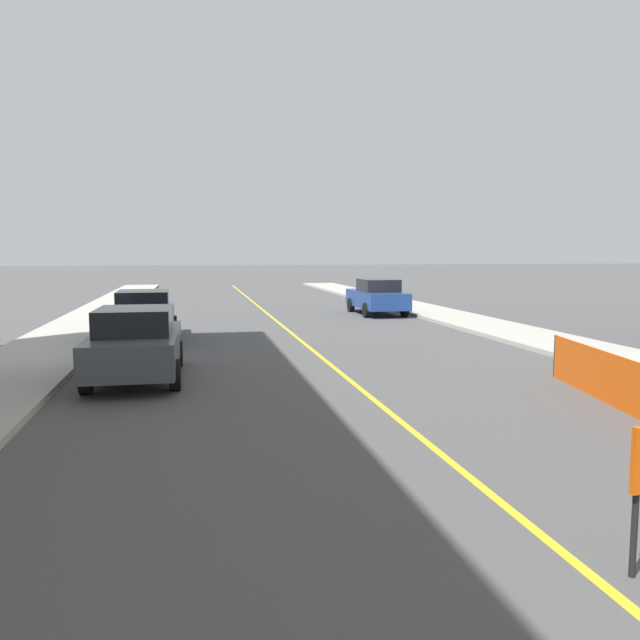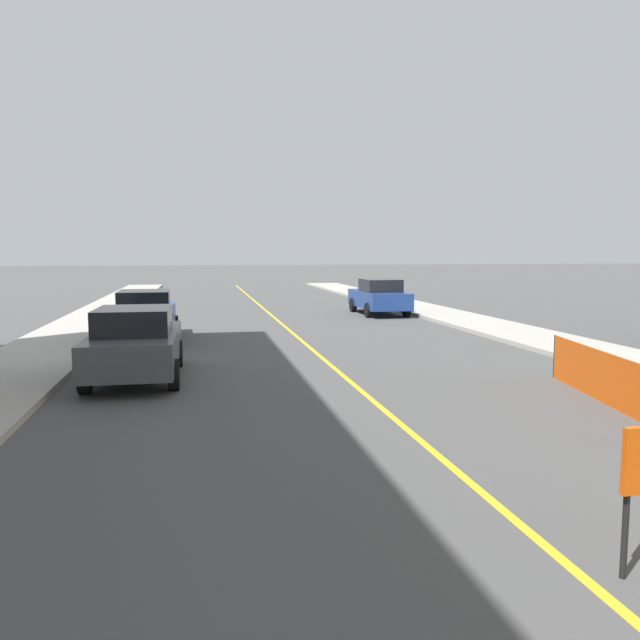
# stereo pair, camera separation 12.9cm
# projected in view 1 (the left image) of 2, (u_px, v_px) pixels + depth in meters

# --- Properties ---
(lane_stripe) EXTENTS (0.12, 66.61, 0.01)m
(lane_stripe) POSITION_uv_depth(u_px,v_px,m) (299.00, 339.00, 19.99)
(lane_stripe) COLOR gold
(lane_stripe) RESTS_ON ground_plane
(sidewalk_left) EXTENTS (2.63, 66.61, 0.13)m
(sidewalk_left) POSITION_uv_depth(u_px,v_px,m) (56.00, 344.00, 18.52)
(sidewalk_left) COLOR #ADA89E
(sidewalk_left) RESTS_ON ground_plane
(sidewalk_right) EXTENTS (2.63, 66.61, 0.13)m
(sidewalk_right) POSITION_uv_depth(u_px,v_px,m) (509.00, 331.00, 21.45)
(sidewalk_right) COLOR #ADA89E
(sidewalk_right) RESTS_ON ground_plane
(safety_mesh_fence) EXTENTS (1.00, 5.27, 0.95)m
(safety_mesh_fence) POSITION_uv_depth(u_px,v_px,m) (613.00, 380.00, 11.28)
(safety_mesh_fence) COLOR #EF560C
(safety_mesh_fence) RESTS_ON ground_plane
(parked_car_curb_near) EXTENTS (1.94, 4.32, 1.59)m
(parked_car_curb_near) POSITION_uv_depth(u_px,v_px,m) (136.00, 343.00, 13.60)
(parked_car_curb_near) COLOR #474C51
(parked_car_curb_near) RESTS_ON ground_plane
(parked_car_curb_mid) EXTENTS (1.94, 4.33, 1.59)m
(parked_car_curb_mid) POSITION_uv_depth(u_px,v_px,m) (144.00, 315.00, 19.60)
(parked_car_curb_mid) COLOR navy
(parked_car_curb_mid) RESTS_ON ground_plane
(parked_car_curb_far) EXTENTS (1.93, 4.30, 1.59)m
(parked_car_curb_far) POSITION_uv_depth(u_px,v_px,m) (377.00, 297.00, 27.96)
(parked_car_curb_far) COLOR navy
(parked_car_curb_far) RESTS_ON ground_plane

